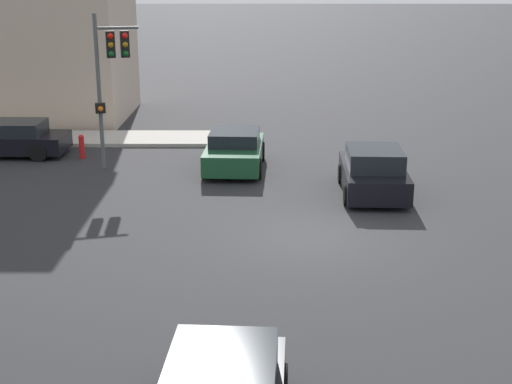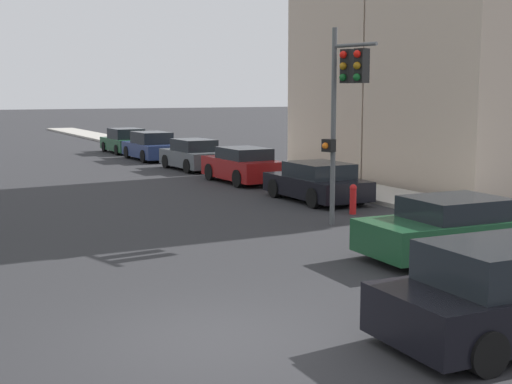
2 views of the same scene
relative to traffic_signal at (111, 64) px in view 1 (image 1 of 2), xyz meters
name	(u,v)px [view 1 (image 1 of 2)]	position (x,y,z in m)	size (l,w,h in m)	color
ground_plane	(313,236)	(-6.89, -6.55, -3.72)	(300.00, 300.00, 0.00)	#28282B
traffic_signal	(111,64)	(0.00, 0.00, 0.00)	(0.82, 1.57, 5.43)	#515456
crossing_car_0	(373,173)	(-3.09, -8.72, -3.02)	(4.01, 2.13, 1.51)	black
crossing_car_1	(235,151)	(-0.04, -4.24, -3.05)	(4.06, 2.19, 1.38)	#194728
parked_car_0	(12,139)	(1.90, 4.35, -3.08)	(2.05, 4.24, 1.33)	black
fire_hydrant	(82,146)	(1.44, 1.57, -3.23)	(0.22, 0.22, 0.92)	red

